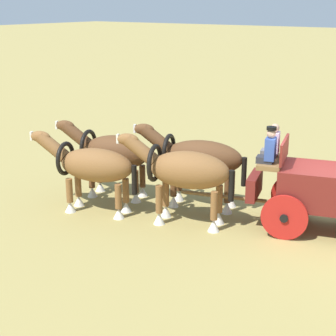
{
  "coord_description": "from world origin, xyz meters",
  "views": [
    {
      "loc": [
        -4.05,
        12.5,
        5.53
      ],
      "look_at": [
        4.13,
        1.09,
        1.2
      ],
      "focal_mm": 57.77,
      "sensor_mm": 36.0,
      "label": 1
    }
  ],
  "objects_px": {
    "draft_horse_rear_near": "(184,172)",
    "draft_horse_lead_off": "(112,153)",
    "show_wagon": "(323,188)",
    "draft_horse_rear_off": "(198,159)",
    "draft_horse_lead_near": "(92,166)"
  },
  "relations": [
    {
      "from": "show_wagon",
      "to": "draft_horse_rear_off",
      "type": "xyz_separation_m",
      "value": [
        3.43,
        0.35,
        0.26
      ]
    },
    {
      "from": "draft_horse_lead_near",
      "to": "draft_horse_lead_off",
      "type": "xyz_separation_m",
      "value": [
        0.37,
        -1.25,
        0.03
      ]
    },
    {
      "from": "show_wagon",
      "to": "draft_horse_lead_off",
      "type": "height_order",
      "value": "show_wagon"
    },
    {
      "from": "show_wagon",
      "to": "draft_horse_rear_off",
      "type": "bearing_deg",
      "value": 5.91
    },
    {
      "from": "draft_horse_rear_off",
      "to": "draft_horse_lead_near",
      "type": "distance_m",
      "value": 2.91
    },
    {
      "from": "draft_horse_rear_off",
      "to": "draft_horse_rear_near",
      "type": "bearing_deg",
      "value": 106.96
    },
    {
      "from": "draft_horse_lead_near",
      "to": "draft_horse_lead_off",
      "type": "distance_m",
      "value": 1.3
    },
    {
      "from": "draft_horse_lead_near",
      "to": "show_wagon",
      "type": "bearing_deg",
      "value": -157.01
    },
    {
      "from": "draft_horse_rear_near",
      "to": "draft_horse_lead_off",
      "type": "bearing_deg",
      "value": -9.77
    },
    {
      "from": "draft_horse_rear_near",
      "to": "show_wagon",
      "type": "bearing_deg",
      "value": -152.32
    },
    {
      "from": "show_wagon",
      "to": "draft_horse_rear_off",
      "type": "height_order",
      "value": "show_wagon"
    },
    {
      "from": "draft_horse_lead_near",
      "to": "draft_horse_rear_near",
      "type": "bearing_deg",
      "value": -163.2
    },
    {
      "from": "draft_horse_rear_near",
      "to": "draft_horse_rear_off",
      "type": "distance_m",
      "value": 1.3
    },
    {
      "from": "draft_horse_rear_near",
      "to": "draft_horse_lead_off",
      "type": "xyz_separation_m",
      "value": [
        2.86,
        -0.49,
        -0.09
      ]
    },
    {
      "from": "show_wagon",
      "to": "draft_horse_lead_near",
      "type": "relative_size",
      "value": 1.77
    }
  ]
}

